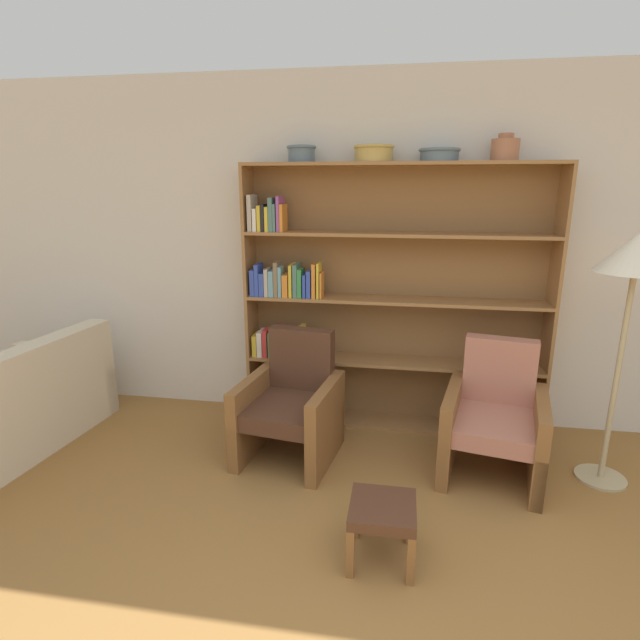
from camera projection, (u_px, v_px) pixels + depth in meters
wall_back at (418, 255)px, 3.93m from camera, size 12.00×0.06×2.75m
bookshelf at (369, 302)px, 3.93m from camera, size 2.33×0.30×2.07m
bowl_copper at (301, 153)px, 3.70m from camera, size 0.22×0.22×0.12m
bowl_slate at (374, 153)px, 3.61m from camera, size 0.30×0.30×0.12m
bowl_brass at (439, 154)px, 3.54m from camera, size 0.29×0.29×0.09m
vase_tall at (505, 149)px, 3.46m from camera, size 0.19×0.19×0.18m
armchair_leather at (292, 405)px, 3.59m from camera, size 0.73×0.77×0.89m
armchair_cushioned at (495, 420)px, 3.36m from camera, size 0.76×0.79×0.89m
floor_lamp at (636, 265)px, 2.98m from camera, size 0.46×0.46×1.64m
footstool at (383, 515)px, 2.57m from camera, size 0.34×0.34×0.33m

